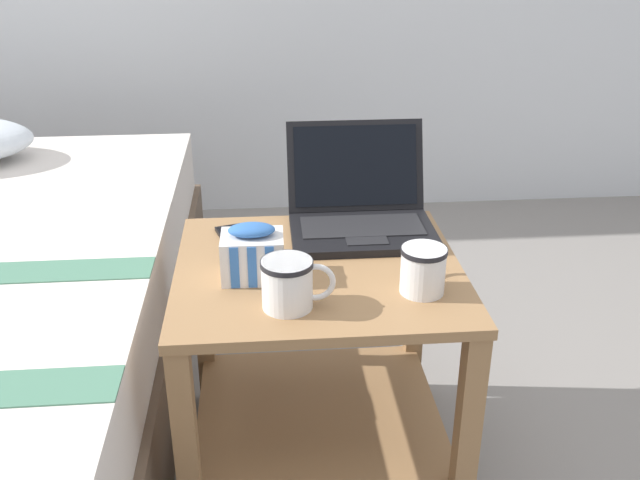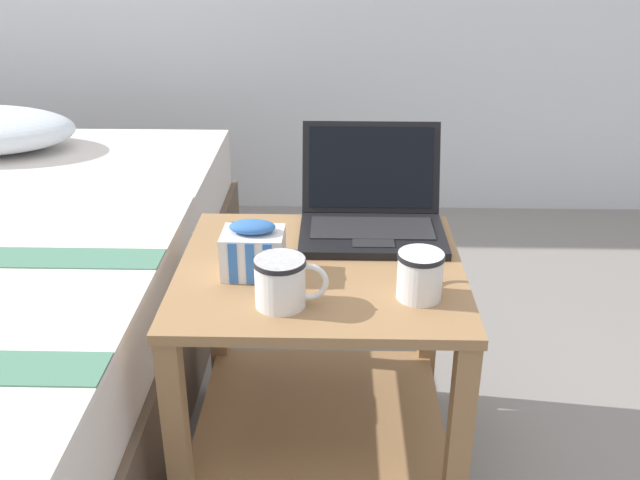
# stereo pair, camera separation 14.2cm
# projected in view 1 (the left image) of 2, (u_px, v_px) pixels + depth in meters

# --- Properties ---
(ground_plane) EXTENTS (8.00, 8.00, 0.00)m
(ground_plane) POSITION_uv_depth(u_px,v_px,m) (319.00, 458.00, 1.72)
(ground_plane) COLOR gray
(bedside_table) EXTENTS (0.60, 0.55, 0.52)m
(bedside_table) POSITION_uv_depth(u_px,v_px,m) (318.00, 341.00, 1.58)
(bedside_table) COLOR #997047
(bedside_table) RESTS_ON ground_plane
(laptop) EXTENTS (0.33, 0.30, 0.22)m
(laptop) POSITION_uv_depth(u_px,v_px,m) (360.00, 210.00, 1.66)
(laptop) COLOR black
(laptop) RESTS_ON bedside_table
(mug_front_left) EXTENTS (0.14, 0.10, 0.10)m
(mug_front_left) POSITION_uv_depth(u_px,v_px,m) (289.00, 282.00, 1.32)
(mug_front_left) COLOR white
(mug_front_left) RESTS_ON bedside_table
(mug_front_right) EXTENTS (0.09, 0.13, 0.09)m
(mug_front_right) POSITION_uv_depth(u_px,v_px,m) (423.00, 267.00, 1.38)
(mug_front_right) COLOR white
(mug_front_right) RESTS_ON bedside_table
(snack_bag) EXTENTS (0.13, 0.10, 0.12)m
(snack_bag) POSITION_uv_depth(u_px,v_px,m) (253.00, 254.00, 1.43)
(snack_bag) COLOR silver
(snack_bag) RESTS_ON bedside_table
(cell_phone) EXTENTS (0.12, 0.17, 0.01)m
(cell_phone) POSITION_uv_depth(u_px,v_px,m) (239.00, 239.00, 1.61)
(cell_phone) COLOR black
(cell_phone) RESTS_ON bedside_table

